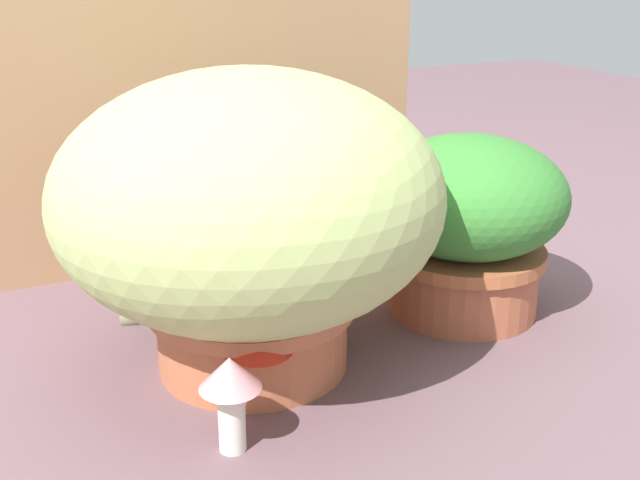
% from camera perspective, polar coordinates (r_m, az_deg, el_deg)
% --- Properties ---
extents(ground_plane, '(6.00, 6.00, 0.00)m').
position_cam_1_polar(ground_plane, '(1.35, -3.06, -9.27)').
color(ground_plane, '#684D55').
extents(cardboard_backdrop, '(1.02, 0.03, 0.87)m').
position_cam_1_polar(cardboard_backdrop, '(1.73, -8.91, 12.33)').
color(cardboard_backdrop, tan).
rests_on(cardboard_backdrop, ground).
extents(grass_planter, '(0.61, 0.61, 0.49)m').
position_cam_1_polar(grass_planter, '(1.26, -5.08, 2.21)').
color(grass_planter, '#B2603E').
rests_on(grass_planter, ground).
extents(leafy_planter, '(0.36, 0.36, 0.34)m').
position_cam_1_polar(leafy_planter, '(1.51, 10.45, 1.45)').
color(leafy_planter, '#AB5B3F').
rests_on(leafy_planter, ground).
extents(cat, '(0.36, 0.26, 0.32)m').
position_cam_1_polar(cat, '(1.44, -5.82, -1.93)').
color(cat, '#757456').
rests_on(cat, ground).
extents(mushroom_ornament_pink, '(0.09, 0.09, 0.14)m').
position_cam_1_polar(mushroom_ornament_pink, '(1.11, -6.41, -10.33)').
color(mushroom_ornament_pink, silver).
rests_on(mushroom_ornament_pink, ground).
extents(mushroom_ornament_red, '(0.11, 0.11, 0.14)m').
position_cam_1_polar(mushroom_ornament_red, '(1.20, -4.45, -7.47)').
color(mushroom_ornament_red, beige).
rests_on(mushroom_ornament_red, ground).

